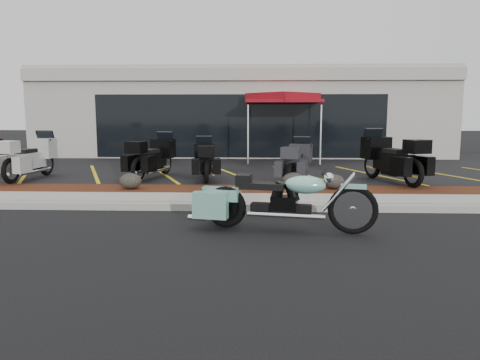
{
  "coord_description": "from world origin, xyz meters",
  "views": [
    {
      "loc": [
        0.78,
        -8.87,
        2.08
      ],
      "look_at": [
        0.38,
        1.2,
        0.61
      ],
      "focal_mm": 35.0,
      "sensor_mm": 36.0,
      "label": 1
    }
  ],
  "objects_px": {
    "traffic_cone": "(204,162)",
    "popup_canopy": "(283,99)",
    "touring_white": "(46,153)",
    "hero_cruiser": "(353,203)"
  },
  "relations": [
    {
      "from": "hero_cruiser",
      "to": "traffic_cone",
      "type": "relative_size",
      "value": 7.6
    },
    {
      "from": "touring_white",
      "to": "popup_canopy",
      "type": "height_order",
      "value": "popup_canopy"
    },
    {
      "from": "popup_canopy",
      "to": "touring_white",
      "type": "bearing_deg",
      "value": -130.88
    },
    {
      "from": "touring_white",
      "to": "traffic_cone",
      "type": "bearing_deg",
      "value": -58.12
    },
    {
      "from": "hero_cruiser",
      "to": "popup_canopy",
      "type": "xyz_separation_m",
      "value": [
        -0.66,
        10.82,
        2.01
      ]
    },
    {
      "from": "touring_white",
      "to": "popup_canopy",
      "type": "bearing_deg",
      "value": -51.13
    },
    {
      "from": "hero_cruiser",
      "to": "popup_canopy",
      "type": "bearing_deg",
      "value": 104.66
    },
    {
      "from": "traffic_cone",
      "to": "popup_canopy",
      "type": "xyz_separation_m",
      "value": [
        2.84,
        2.51,
        2.21
      ]
    },
    {
      "from": "traffic_cone",
      "to": "popup_canopy",
      "type": "height_order",
      "value": "popup_canopy"
    },
    {
      "from": "hero_cruiser",
      "to": "touring_white",
      "type": "relative_size",
      "value": 1.34
    }
  ]
}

